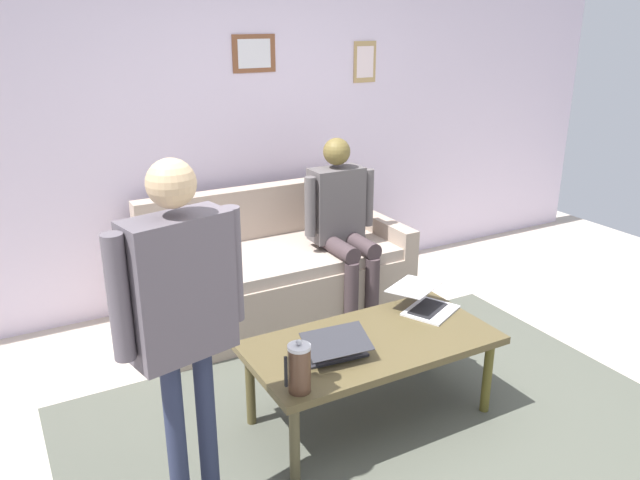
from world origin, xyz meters
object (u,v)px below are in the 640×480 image
Objects in this scene: coffee_table at (372,347)px; person_seated at (342,218)px; laptop_center at (425,302)px; french_press at (299,368)px; person_standing at (181,304)px; couch at (276,273)px; laptop_left at (333,349)px.

coffee_table is 1.02× the size of person_seated.
laptop_center is 1.08m from french_press.
laptop_center is at bearing -165.68° from person_standing.
french_press is 0.16× the size of person_standing.
coffee_table is at bearing -167.47° from person_standing.
french_press is 1.79m from person_seated.
person_standing is (0.50, -0.00, 0.43)m from french_press.
person_seated is at bearing -93.64° from laptop_center.
laptop_left is (0.37, 1.46, 0.21)m from couch.
person_standing is at bearing 42.16° from person_seated.
laptop_center is at bearing -158.81° from french_press.
couch is at bearing -125.07° from person_standing.
person_seated reaches higher than french_press.
person_seated is (-0.41, 0.23, 0.42)m from couch.
person_standing is at bearing -0.48° from french_press.
laptop_center is (-0.35, 1.27, 0.22)m from couch.
person_standing is (0.79, 0.19, 0.50)m from laptop_left.
coffee_table is 1.23m from person_standing.
couch is 1.52m from laptop_left.
laptop_center is at bearing 86.36° from person_seated.
couch reaches higher than coffee_table.
french_press is (0.29, 0.19, 0.08)m from laptop_left.
person_standing is at bearing 12.53° from coffee_table.
laptop_left is 0.96m from person_standing.
couch is 1.33m from laptop_center.
couch is 2.14m from person_standing.
laptop_left is at bearing 57.61° from person_seated.
french_press is at bearing 68.40° from couch.
laptop_center is at bearing 105.38° from couch.
person_standing is (1.51, 0.38, 0.50)m from laptop_center.
coffee_table is at bearing 66.28° from person_seated.
couch is 1.14× the size of person_standing.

